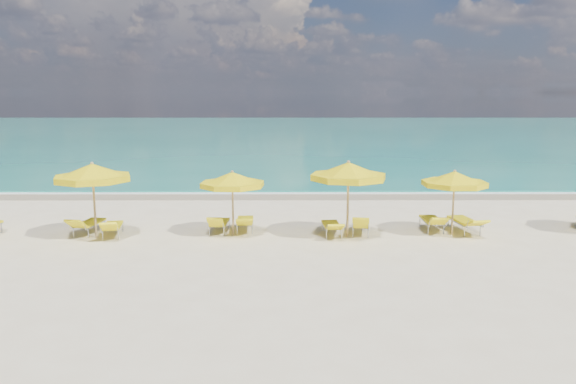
{
  "coord_description": "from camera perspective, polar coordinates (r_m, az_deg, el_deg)",
  "views": [
    {
      "loc": [
        -0.06,
        -18.61,
        4.77
      ],
      "look_at": [
        0.0,
        1.5,
        1.2
      ],
      "focal_mm": 35.0,
      "sensor_mm": 36.0,
      "label": 1
    }
  ],
  "objects": [
    {
      "name": "lounger_3_right",
      "position": [
        19.66,
        -4.37,
        -3.38
      ],
      "size": [
        0.65,
        1.8,
        0.69
      ],
      "rotation": [
        0.0,
        0.0,
        0.05
      ],
      "color": "#A5A8AD",
      "rests_on": "ground"
    },
    {
      "name": "lounger_4_right",
      "position": [
        19.39,
        7.4,
        -3.63
      ],
      "size": [
        0.78,
        1.71,
        0.79
      ],
      "rotation": [
        0.0,
        0.0,
        -0.14
      ],
      "color": "#A5A8AD",
      "rests_on": "ground"
    },
    {
      "name": "lounger_2_right",
      "position": [
        19.79,
        -17.38,
        -3.74
      ],
      "size": [
        0.82,
        1.76,
        0.72
      ],
      "rotation": [
        0.0,
        0.0,
        0.16
      ],
      "color": "#A5A8AD",
      "rests_on": "ground"
    },
    {
      "name": "foam_line",
      "position": [
        27.23,
        -0.04,
        -0.02
      ],
      "size": [
        120.0,
        1.2,
        0.03
      ],
      "primitive_type": "cube",
      "color": "white",
      "rests_on": "ground"
    },
    {
      "name": "wet_sand_band",
      "position": [
        26.45,
        -0.04,
        -0.33
      ],
      "size": [
        120.0,
        2.6,
        0.01
      ],
      "primitive_type": "cube",
      "color": "tan",
      "rests_on": "ground"
    },
    {
      "name": "umbrella_3",
      "position": [
        18.81,
        -5.68,
        1.21
      ],
      "size": [
        2.76,
        2.76,
        2.22
      ],
      "rotation": [
        0.0,
        0.0,
        0.32
      ],
      "color": "tan",
      "rests_on": "ground"
    },
    {
      "name": "ocean",
      "position": [
        66.78,
        -0.12,
        5.97
      ],
      "size": [
        120.0,
        80.0,
        0.3
      ],
      "primitive_type": "cube",
      "color": "#157868",
      "rests_on": "ground"
    },
    {
      "name": "lounger_3_left",
      "position": [
        19.57,
        -6.99,
        -3.51
      ],
      "size": [
        0.63,
        1.64,
        0.75
      ],
      "rotation": [
        0.0,
        0.0,
        -0.06
      ],
      "color": "#A5A8AD",
      "rests_on": "ground"
    },
    {
      "name": "lounger_2_left",
      "position": [
        20.4,
        -19.57,
        -3.43
      ],
      "size": [
        0.87,
        1.86,
        0.75
      ],
      "rotation": [
        0.0,
        0.0,
        -0.16
      ],
      "color": "#A5A8AD",
      "rests_on": "ground"
    },
    {
      "name": "umbrella_4",
      "position": [
        18.56,
        6.16,
        2.05
      ],
      "size": [
        2.9,
        2.9,
        2.58
      ],
      "rotation": [
        0.0,
        0.0,
        0.15
      ],
      "color": "tan",
      "rests_on": "ground"
    },
    {
      "name": "lounger_5_right",
      "position": [
        20.39,
        17.49,
        -3.28
      ],
      "size": [
        0.93,
        2.04,
        0.7
      ],
      "rotation": [
        0.0,
        0.0,
        0.16
      ],
      "color": "#A5A8AD",
      "rests_on": "ground"
    },
    {
      "name": "umbrella_2",
      "position": [
        19.44,
        -19.25,
        1.82
      ],
      "size": [
        2.7,
        2.7,
        2.55
      ],
      "rotation": [
        0.0,
        0.0,
        -0.08
      ],
      "color": "tan",
      "rests_on": "ground"
    },
    {
      "name": "whitecap_near",
      "position": [
        36.42,
        -9.57,
        2.4
      ],
      "size": [
        14.0,
        0.36,
        0.05
      ],
      "primitive_type": "cube",
      "color": "white",
      "rests_on": "ground"
    },
    {
      "name": "whitecap_far",
      "position": [
        43.63,
        10.49,
        3.62
      ],
      "size": [
        18.0,
        0.3,
        0.05
      ],
      "primitive_type": "cube",
      "color": "white",
      "rests_on": "ground"
    },
    {
      "name": "lounger_5_left",
      "position": [
        20.31,
        14.41,
        -3.21
      ],
      "size": [
        0.62,
        1.84,
        0.73
      ],
      "rotation": [
        0.0,
        0.0,
        0.01
      ],
      "color": "#A5A8AD",
      "rests_on": "ground"
    },
    {
      "name": "ground_plane",
      "position": [
        19.21,
        0.01,
        -4.31
      ],
      "size": [
        120.0,
        120.0,
        0.0
      ],
      "primitive_type": "plane",
      "color": "beige"
    },
    {
      "name": "lounger_4_left",
      "position": [
        19.09,
        4.46,
        -3.81
      ],
      "size": [
        0.67,
        1.76,
        0.64
      ],
      "rotation": [
        0.0,
        0.0,
        0.07
      ],
      "color": "#A5A8AD",
      "rests_on": "ground"
    },
    {
      "name": "umbrella_5",
      "position": [
        19.62,
        16.56,
        1.24
      ],
      "size": [
        2.87,
        2.87,
        2.23
      ],
      "rotation": [
        0.0,
        0.0,
        -0.39
      ],
      "color": "tan",
      "rests_on": "ground"
    }
  ]
}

